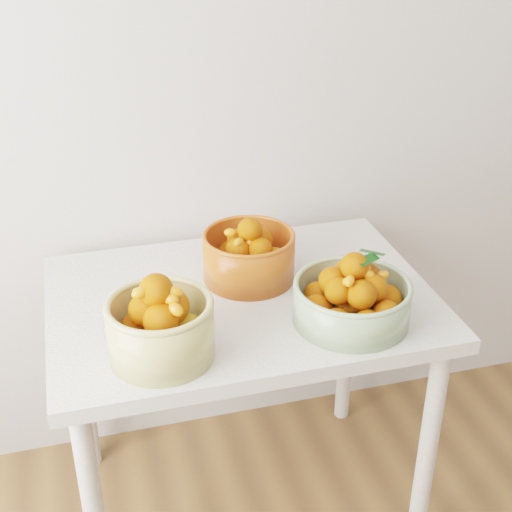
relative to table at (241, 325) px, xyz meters
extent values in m
cube|color=beige|center=(0.38, 0.40, 0.70)|extent=(4.00, 0.04, 2.70)
cube|color=silver|center=(0.00, 0.00, 0.08)|extent=(1.00, 0.70, 0.04)
cylinder|color=silver|center=(0.44, -0.29, -0.30)|extent=(0.05, 0.05, 0.71)
cylinder|color=silver|center=(-0.44, 0.29, -0.30)|extent=(0.05, 0.05, 0.71)
cylinder|color=silver|center=(0.44, 0.29, -0.30)|extent=(0.05, 0.05, 0.71)
cylinder|color=tan|center=(-0.24, -0.21, 0.16)|extent=(0.26, 0.26, 0.14)
torus|color=tan|center=(-0.24, -0.21, 0.23)|extent=(0.27, 0.27, 0.02)
sphere|color=#D1660C|center=(-0.18, -0.21, 0.15)|extent=(0.08, 0.08, 0.08)
sphere|color=#D1660C|center=(-0.22, -0.15, 0.15)|extent=(0.09, 0.09, 0.09)
sphere|color=#D54C01|center=(-0.29, -0.17, 0.15)|extent=(0.08, 0.08, 0.08)
sphere|color=#D54C01|center=(-0.29, -0.25, 0.15)|extent=(0.08, 0.08, 0.08)
sphere|color=#D54C01|center=(-0.22, -0.27, 0.15)|extent=(0.08, 0.08, 0.08)
sphere|color=#D54C01|center=(-0.24, -0.21, 0.15)|extent=(0.08, 0.08, 0.08)
sphere|color=#D54C01|center=(-0.21, -0.19, 0.21)|extent=(0.08, 0.08, 0.08)
sphere|color=#D54C01|center=(-0.27, -0.19, 0.21)|extent=(0.08, 0.08, 0.08)
sphere|color=#D54C01|center=(-0.24, -0.24, 0.21)|extent=(0.08, 0.08, 0.08)
sphere|color=#D54C01|center=(-0.24, -0.20, 0.27)|extent=(0.08, 0.08, 0.08)
ellipsoid|color=orange|center=(-0.23, -0.18, 0.27)|extent=(0.04, 0.05, 0.03)
ellipsoid|color=orange|center=(-0.21, -0.23, 0.26)|extent=(0.05, 0.05, 0.03)
ellipsoid|color=orange|center=(-0.21, -0.26, 0.25)|extent=(0.05, 0.05, 0.04)
ellipsoid|color=orange|center=(-0.20, -0.22, 0.27)|extent=(0.05, 0.04, 0.04)
ellipsoid|color=orange|center=(-0.28, -0.17, 0.24)|extent=(0.05, 0.05, 0.04)
ellipsoid|color=orange|center=(-0.24, -0.20, 0.24)|extent=(0.03, 0.05, 0.04)
ellipsoid|color=orange|center=(-0.28, -0.22, 0.28)|extent=(0.05, 0.03, 0.03)
cylinder|color=#8DAC7E|center=(0.23, -0.19, 0.15)|extent=(0.31, 0.31, 0.10)
torus|color=#8DAC7E|center=(0.23, -0.19, 0.20)|extent=(0.31, 0.31, 0.01)
sphere|color=#D54C01|center=(0.32, -0.19, 0.14)|extent=(0.08, 0.08, 0.08)
sphere|color=#D54C01|center=(0.30, -0.13, 0.14)|extent=(0.07, 0.07, 0.07)
sphere|color=#D54C01|center=(0.23, -0.09, 0.14)|extent=(0.08, 0.08, 0.08)
sphere|color=#D54C01|center=(0.17, -0.12, 0.14)|extent=(0.07, 0.07, 0.07)
sphere|color=#D54C01|center=(0.14, -0.19, 0.14)|extent=(0.08, 0.08, 0.08)
sphere|color=#D54C01|center=(0.17, -0.25, 0.14)|extent=(0.07, 0.07, 0.07)
sphere|color=#D54C01|center=(0.24, -0.28, 0.14)|extent=(0.07, 0.07, 0.07)
sphere|color=#D54C01|center=(0.29, -0.25, 0.14)|extent=(0.07, 0.07, 0.07)
sphere|color=#D54C01|center=(0.23, -0.19, 0.14)|extent=(0.07, 0.07, 0.07)
sphere|color=#D54C01|center=(0.28, -0.16, 0.20)|extent=(0.07, 0.07, 0.07)
sphere|color=#D54C01|center=(0.24, -0.14, 0.20)|extent=(0.07, 0.07, 0.07)
sphere|color=#D54C01|center=(0.19, -0.16, 0.20)|extent=(0.07, 0.07, 0.07)
sphere|color=#D54C01|center=(0.19, -0.21, 0.20)|extent=(0.07, 0.07, 0.07)
sphere|color=#D54C01|center=(0.23, -0.24, 0.20)|extent=(0.07, 0.07, 0.07)
sphere|color=#D54C01|center=(0.27, -0.22, 0.20)|extent=(0.07, 0.07, 0.07)
sphere|color=#D54C01|center=(0.23, -0.18, 0.25)|extent=(0.07, 0.07, 0.07)
ellipsoid|color=orange|center=(0.20, -0.22, 0.23)|extent=(0.04, 0.05, 0.03)
ellipsoid|color=orange|center=(0.26, -0.20, 0.23)|extent=(0.04, 0.04, 0.03)
ellipsoid|color=orange|center=(0.24, -0.18, 0.24)|extent=(0.04, 0.03, 0.04)
ellipsoid|color=orange|center=(0.23, -0.19, 0.23)|extent=(0.03, 0.04, 0.03)
ellipsoid|color=orange|center=(0.23, -0.17, 0.22)|extent=(0.03, 0.04, 0.03)
ellipsoid|color=orange|center=(0.24, -0.18, 0.24)|extent=(0.04, 0.04, 0.02)
ellipsoid|color=orange|center=(0.25, -0.19, 0.25)|extent=(0.04, 0.03, 0.03)
ellipsoid|color=orange|center=(0.20, -0.23, 0.24)|extent=(0.04, 0.04, 0.03)
ellipsoid|color=orange|center=(0.24, -0.15, 0.23)|extent=(0.04, 0.04, 0.03)
ellipsoid|color=orange|center=(0.24, -0.14, 0.24)|extent=(0.03, 0.04, 0.03)
ellipsoid|color=orange|center=(0.23, -0.19, 0.23)|extent=(0.04, 0.04, 0.04)
ellipsoid|color=orange|center=(0.30, -0.20, 0.22)|extent=(0.04, 0.03, 0.03)
cylinder|color=#BF4717|center=(0.04, 0.08, 0.16)|extent=(0.29, 0.29, 0.13)
torus|color=#BF4717|center=(0.04, 0.08, 0.22)|extent=(0.30, 0.30, 0.01)
sphere|color=#D1660C|center=(0.12, 0.08, 0.14)|extent=(0.07, 0.07, 0.07)
sphere|color=#D54C01|center=(0.08, 0.15, 0.14)|extent=(0.07, 0.07, 0.07)
sphere|color=#D54C01|center=(0.01, 0.15, 0.14)|extent=(0.07, 0.07, 0.07)
sphere|color=#D54C01|center=(-0.03, 0.08, 0.14)|extent=(0.07, 0.07, 0.07)
sphere|color=#D54C01|center=(0.01, 0.02, 0.14)|extent=(0.07, 0.07, 0.07)
sphere|color=#D54C01|center=(0.08, 0.02, 0.14)|extent=(0.07, 0.07, 0.07)
sphere|color=#D54C01|center=(0.04, 0.08, 0.14)|extent=(0.07, 0.07, 0.07)
sphere|color=#D54C01|center=(0.08, 0.10, 0.20)|extent=(0.07, 0.07, 0.07)
sphere|color=#D54C01|center=(0.02, 0.12, 0.20)|extent=(0.06, 0.06, 0.06)
sphere|color=#D54C01|center=(0.01, 0.06, 0.20)|extent=(0.07, 0.07, 0.07)
sphere|color=#D54C01|center=(0.07, 0.05, 0.20)|extent=(0.07, 0.07, 0.07)
sphere|color=#D54C01|center=(0.05, 0.08, 0.24)|extent=(0.07, 0.07, 0.07)
ellipsoid|color=orange|center=(0.05, 0.11, 0.21)|extent=(0.04, 0.04, 0.02)
ellipsoid|color=orange|center=(0.04, 0.09, 0.24)|extent=(0.04, 0.04, 0.03)
ellipsoid|color=orange|center=(0.04, 0.06, 0.22)|extent=(0.03, 0.04, 0.03)
ellipsoid|color=orange|center=(0.06, 0.09, 0.25)|extent=(0.04, 0.04, 0.04)
ellipsoid|color=orange|center=(0.04, 0.07, 0.24)|extent=(0.03, 0.04, 0.03)
ellipsoid|color=orange|center=(0.01, 0.05, 0.22)|extent=(0.04, 0.04, 0.03)
ellipsoid|color=orange|center=(0.04, 0.12, 0.22)|extent=(0.02, 0.03, 0.02)
ellipsoid|color=orange|center=(0.00, 0.09, 0.24)|extent=(0.04, 0.04, 0.03)
camera|label=1|loc=(-0.38, -1.55, 1.08)|focal=50.00mm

